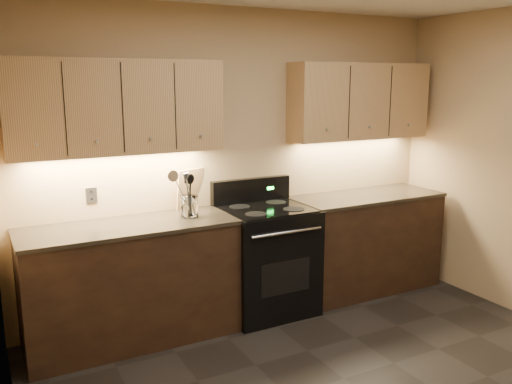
{
  "coord_description": "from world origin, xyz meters",
  "views": [
    {
      "loc": [
        -2.11,
        -2.23,
        2.0
      ],
      "look_at": [
        -0.14,
        1.45,
        1.13
      ],
      "focal_mm": 38.0,
      "sensor_mm": 36.0,
      "label": 1
    }
  ],
  "objects": [
    {
      "name": "stove",
      "position": [
        0.08,
        1.68,
        0.48
      ],
      "size": [
        0.76,
        0.68,
        1.14
      ],
      "color": "black",
      "rests_on": "ground"
    },
    {
      "name": "counter_right",
      "position": [
        1.18,
        1.7,
        0.47
      ],
      "size": [
        1.46,
        0.62,
        0.93
      ],
      "color": "black",
      "rests_on": "ground"
    },
    {
      "name": "upper_cab_left",
      "position": [
        -1.1,
        1.85,
        1.8
      ],
      "size": [
        1.6,
        0.3,
        0.7
      ],
      "primitive_type": "cube",
      "color": "tan",
      "rests_on": "wall_back"
    },
    {
      "name": "utensil_crock",
      "position": [
        -0.6,
        1.71,
        1.01
      ],
      "size": [
        0.14,
        0.14,
        0.17
      ],
      "color": "white",
      "rests_on": "counter_left"
    },
    {
      "name": "cutting_board",
      "position": [
        -0.49,
        1.97,
        1.1
      ],
      "size": [
        0.27,
        0.14,
        0.34
      ],
      "primitive_type": "cube",
      "rotation": [
        0.12,
        0.0,
        0.33
      ],
      "color": "tan",
      "rests_on": "counter_left"
    },
    {
      "name": "wall_back",
      "position": [
        0.0,
        2.0,
        1.3
      ],
      "size": [
        4.0,
        0.04,
        2.6
      ],
      "primitive_type": "cube",
      "color": "tan",
      "rests_on": "ground"
    },
    {
      "name": "upper_cab_right",
      "position": [
        1.18,
        1.85,
        1.8
      ],
      "size": [
        1.44,
        0.3,
        0.7
      ],
      "primitive_type": "cube",
      "color": "tan",
      "rests_on": "wall_back"
    },
    {
      "name": "outlet_plate",
      "position": [
        -1.3,
        1.99,
        1.12
      ],
      "size": [
        0.08,
        0.01,
        0.12
      ],
      "primitive_type": "cube",
      "color": "#B2B5BA",
      "rests_on": "wall_back"
    },
    {
      "name": "wall_left",
      "position": [
        -2.0,
        0.0,
        1.3
      ],
      "size": [
        0.04,
        4.0,
        2.6
      ],
      "primitive_type": "cube",
      "color": "tan",
      "rests_on": "ground"
    },
    {
      "name": "steel_spatula",
      "position": [
        -0.57,
        1.72,
        1.13
      ],
      "size": [
        0.16,
        0.15,
        0.39
      ],
      "primitive_type": null,
      "rotation": [
        0.18,
        -0.19,
        -0.12
      ],
      "color": "silver",
      "rests_on": "utensil_crock"
    },
    {
      "name": "black_turner",
      "position": [
        -0.6,
        1.68,
        1.11
      ],
      "size": [
        0.11,
        0.15,
        0.33
      ],
      "primitive_type": null,
      "rotation": [
        -0.17,
        -0.01,
        0.21
      ],
      "color": "black",
      "rests_on": "utensil_crock"
    },
    {
      "name": "counter_left",
      "position": [
        -1.1,
        1.7,
        0.47
      ],
      "size": [
        1.62,
        0.62,
        0.93
      ],
      "color": "black",
      "rests_on": "ground"
    },
    {
      "name": "steel_skimmer",
      "position": [
        -0.58,
        1.7,
        1.13
      ],
      "size": [
        0.24,
        0.12,
        0.38
      ],
      "primitive_type": null,
      "rotation": [
        -0.09,
        -0.42,
        0.05
      ],
      "color": "silver",
      "rests_on": "utensil_crock"
    },
    {
      "name": "black_spoon",
      "position": [
        -0.6,
        1.72,
        1.12
      ],
      "size": [
        0.08,
        0.15,
        0.35
      ],
      "primitive_type": null,
      "rotation": [
        0.28,
        -0.05,
        -0.01
      ],
      "color": "black",
      "rests_on": "utensil_crock"
    }
  ]
}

